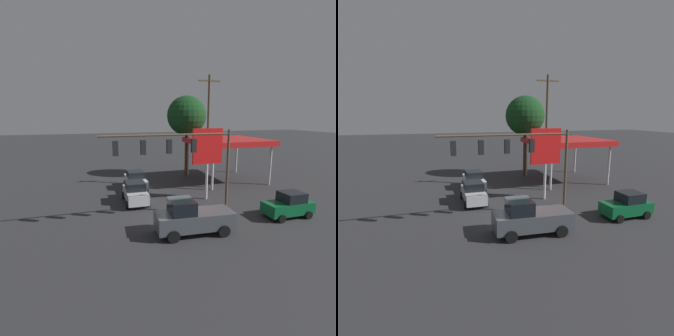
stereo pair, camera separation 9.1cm
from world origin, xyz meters
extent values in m
plane|color=#2D2D30|center=(0.00, 0.00, 0.00)|extent=(200.00, 200.00, 0.00)
cylinder|color=brown|center=(-4.41, -0.65, 3.37)|extent=(0.20, 0.20, 6.73)
cylinder|color=brown|center=(0.41, -0.65, 6.43)|extent=(9.63, 0.14, 0.14)
cube|color=black|center=(-1.54, -0.65, 5.61)|extent=(0.36, 0.28, 1.00)
sphere|color=#FF4141|center=(-1.54, -0.83, 5.91)|extent=(0.22, 0.22, 0.22)
sphere|color=#392305|center=(-1.54, -0.83, 5.61)|extent=(0.22, 0.22, 0.22)
sphere|color=black|center=(-1.54, -0.83, 5.31)|extent=(0.22, 0.22, 0.22)
cube|color=black|center=(0.34, -0.65, 5.61)|extent=(0.36, 0.28, 1.00)
sphere|color=#FF4141|center=(0.34, -0.83, 5.91)|extent=(0.22, 0.22, 0.22)
sphere|color=#392305|center=(0.34, -0.83, 5.61)|extent=(0.22, 0.22, 0.22)
sphere|color=black|center=(0.34, -0.83, 5.31)|extent=(0.22, 0.22, 0.22)
cube|color=black|center=(2.21, -0.65, 5.61)|extent=(0.36, 0.28, 1.00)
sphere|color=#FF4141|center=(2.21, -0.83, 5.91)|extent=(0.22, 0.22, 0.22)
sphere|color=#392305|center=(2.21, -0.83, 5.61)|extent=(0.22, 0.22, 0.22)
sphere|color=black|center=(2.21, -0.83, 5.31)|extent=(0.22, 0.22, 0.22)
cube|color=black|center=(4.09, -0.65, 5.61)|extent=(0.36, 0.28, 1.00)
sphere|color=#FF4141|center=(4.09, -0.83, 5.91)|extent=(0.22, 0.22, 0.22)
sphere|color=#392305|center=(4.09, -0.83, 5.61)|extent=(0.22, 0.22, 0.22)
sphere|color=black|center=(4.09, -0.83, 5.31)|extent=(0.22, 0.22, 0.22)
cylinder|color=brown|center=(-6.45, -8.42, 5.90)|extent=(0.26, 0.26, 11.81)
cube|color=brown|center=(-6.45, -8.42, 11.21)|extent=(2.40, 0.14, 0.14)
cube|color=red|center=(-10.13, -10.77, 4.72)|extent=(8.38, 8.21, 0.60)
cube|color=red|center=(-10.13, -14.89, 4.72)|extent=(8.38, 0.06, 0.36)
cylinder|color=silver|center=(-13.72, -14.27, 2.21)|extent=(0.24, 0.24, 4.42)
cylinder|color=silver|center=(-6.54, -14.27, 2.21)|extent=(0.24, 0.24, 4.42)
cylinder|color=silver|center=(-13.72, -7.26, 2.21)|extent=(0.24, 0.24, 4.42)
cylinder|color=silver|center=(-6.54, -7.26, 2.21)|extent=(0.24, 0.24, 4.42)
cylinder|color=silver|center=(-4.61, -4.67, 3.31)|extent=(0.24, 0.24, 6.63)
cube|color=red|center=(-4.61, -4.67, 5.01)|extent=(2.91, 0.24, 3.24)
cube|color=black|center=(-4.61, -4.80, 5.01)|extent=(2.04, 0.04, 1.13)
cube|color=silver|center=(1.96, -5.63, 0.78)|extent=(1.90, 4.44, 0.90)
cube|color=black|center=(1.96, -5.63, 1.58)|extent=(1.70, 2.04, 0.70)
cylinder|color=black|center=(1.07, -4.18, 0.33)|extent=(0.24, 0.67, 0.66)
cylinder|color=black|center=(2.91, -4.22, 0.33)|extent=(0.24, 0.67, 0.66)
cylinder|color=black|center=(1.00, -7.04, 0.33)|extent=(0.24, 0.67, 0.66)
cylinder|color=black|center=(2.84, -7.08, 0.33)|extent=(0.24, 0.67, 0.66)
cube|color=#474C51|center=(-0.67, 1.76, 0.95)|extent=(5.32, 2.33, 1.10)
cube|color=black|center=(0.22, 1.71, 1.95)|extent=(1.72, 1.94, 0.90)
cylinder|color=black|center=(1.08, 2.67, 0.40)|extent=(0.81, 0.27, 0.80)
cylinder|color=black|center=(0.95, 0.64, 0.40)|extent=(0.81, 0.27, 0.80)
cylinder|color=black|center=(-2.29, 2.89, 0.40)|extent=(0.81, 0.27, 0.80)
cylinder|color=black|center=(-2.43, 0.86, 0.40)|extent=(0.81, 0.27, 0.80)
cube|color=#0C592D|center=(-8.72, 1.25, 0.76)|extent=(3.81, 1.72, 0.90)
cube|color=black|center=(-9.02, 1.25, 1.59)|extent=(1.71, 1.57, 0.76)
cylinder|color=black|center=(-7.49, 2.13, 0.31)|extent=(0.62, 0.22, 0.62)
cylinder|color=black|center=(-7.48, 0.39, 0.31)|extent=(0.62, 0.22, 0.62)
cylinder|color=black|center=(-9.96, 2.11, 0.31)|extent=(0.62, 0.22, 0.62)
cylinder|color=black|center=(-9.95, 0.37, 0.31)|extent=(0.62, 0.22, 0.62)
cube|color=silver|center=(1.11, -10.19, 0.78)|extent=(1.85, 4.42, 0.90)
cube|color=black|center=(1.11, -10.19, 1.58)|extent=(1.68, 2.02, 0.70)
cylinder|color=black|center=(0.17, -8.77, 0.33)|extent=(0.23, 0.66, 0.66)
cylinder|color=black|center=(2.01, -8.75, 0.33)|extent=(0.23, 0.66, 0.66)
cylinder|color=black|center=(0.20, -11.63, 0.33)|extent=(0.23, 0.66, 0.66)
cylinder|color=black|center=(2.04, -11.61, 0.33)|extent=(0.23, 0.66, 0.66)
cylinder|color=#4C331E|center=(-6.25, -14.19, 3.00)|extent=(0.36, 0.36, 6.00)
sphere|color=#143D19|center=(-6.25, -14.19, 7.71)|extent=(4.90, 4.90, 4.90)
camera|label=1|loc=(5.92, 16.90, 7.80)|focal=28.00mm
camera|label=2|loc=(5.83, 16.93, 7.80)|focal=28.00mm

